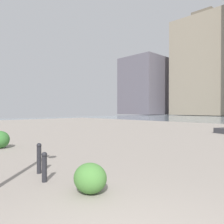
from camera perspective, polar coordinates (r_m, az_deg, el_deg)
building_annex at (r=76.03m, az=22.79°, el=10.90°), size 17.80×11.21×32.68m
building_highrise at (r=82.17m, az=8.32°, el=6.67°), size 14.56×13.35×20.67m
bollard_near at (r=5.57m, az=-17.29°, el=-13.41°), size 0.13×0.13×0.72m
bollard_mid at (r=6.31m, az=-18.56°, el=-11.24°), size 0.13×0.13×0.82m
shrub_low at (r=10.98m, az=-27.33°, el=-6.43°), size 0.91×0.82×0.77m
shrub_round at (r=4.72m, az=-5.74°, el=-16.84°), size 0.73×0.66×0.62m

